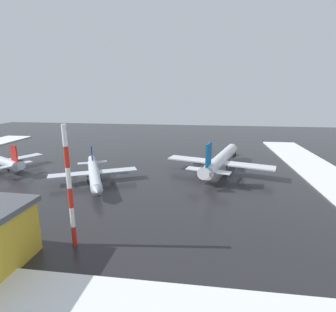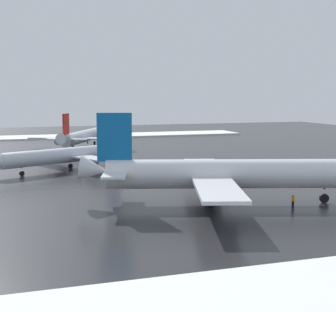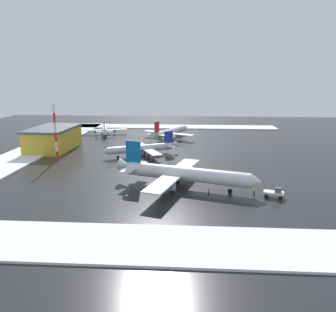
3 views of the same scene
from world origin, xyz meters
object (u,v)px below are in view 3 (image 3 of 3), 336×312
(pushback_tug, at_px, (275,192))
(ground_crew_by_nose_gear, at_px, (192,178))
(ground_crew_near_tug, at_px, (209,191))
(airplane_distant_tail, at_px, (105,129))
(airplane_foreground_jet, at_px, (170,132))
(antenna_mast, at_px, (55,132))
(traffic_cone_mid_line, at_px, (197,176))
(ground_crew_beside_wing, at_px, (254,191))
(traffic_cone_near_nose, at_px, (189,184))
(airplane_far_rear, at_px, (183,174))
(airplane_parked_starboard, at_px, (142,148))
(cargo_hangar, at_px, (53,138))

(pushback_tug, relative_size, ground_crew_by_nose_gear, 2.95)
(ground_crew_near_tug, bearing_deg, airplane_distant_tail, -82.61)
(airplane_foreground_jet, distance_m, pushback_tug, 80.26)
(antenna_mast, bearing_deg, traffic_cone_mid_line, 70.85)
(antenna_mast, height_order, traffic_cone_mid_line, antenna_mast)
(ground_crew_near_tug, bearing_deg, ground_crew_beside_wing, 160.54)
(ground_crew_by_nose_gear, xyz_separation_m, antenna_mast, (-20.25, -45.75, 8.76))
(pushback_tug, height_order, ground_crew_near_tug, pushback_tug)
(traffic_cone_near_nose, bearing_deg, antenna_mast, -117.83)
(pushback_tug, height_order, traffic_cone_near_nose, pushback_tug)
(airplane_far_rear, bearing_deg, antenna_mast, 166.43)
(ground_crew_beside_wing, bearing_deg, pushback_tug, -108.91)
(ground_crew_by_nose_gear, bearing_deg, ground_crew_near_tug, 14.75)
(airplane_far_rear, height_order, airplane_parked_starboard, airplane_far_rear)
(traffic_cone_near_nose, bearing_deg, pushback_tug, 69.45)
(airplane_distant_tail, xyz_separation_m, ground_crew_by_nose_gear, (73.54, 42.81, -1.62))
(airplane_far_rear, distance_m, traffic_cone_mid_line, 10.54)
(airplane_far_rear, xyz_separation_m, traffic_cone_near_nose, (-1.88, 1.55, -3.47))
(pushback_tug, relative_size, traffic_cone_near_nose, 9.17)
(pushback_tug, xyz_separation_m, ground_crew_by_nose_gear, (-11.06, -19.45, -0.31))
(airplane_distant_tail, xyz_separation_m, ground_crew_near_tug, (83.69, 46.74, -1.62))
(traffic_cone_mid_line, bearing_deg, ground_crew_near_tug, 10.52)
(antenna_mast, bearing_deg, ground_crew_by_nose_gear, 66.13)
(airplane_foreground_jet, xyz_separation_m, ground_crew_beside_wing, (73.44, 24.50, -2.05))
(pushback_tug, xyz_separation_m, antenna_mast, (-31.31, -65.20, 8.45))
(airplane_foreground_jet, height_order, ground_crew_beside_wing, airplane_foreground_jet)
(airplane_parked_starboard, distance_m, airplane_distant_tail, 51.36)
(traffic_cone_near_nose, bearing_deg, airplane_distant_tail, -151.41)
(ground_crew_near_tug, height_order, antenna_mast, antenna_mast)
(ground_crew_beside_wing, bearing_deg, airplane_distant_tail, 32.43)
(antenna_mast, bearing_deg, ground_crew_near_tug, 58.54)
(traffic_cone_mid_line, bearing_deg, ground_crew_beside_wing, 44.94)
(ground_crew_by_nose_gear, xyz_separation_m, ground_crew_near_tug, (10.16, 3.94, 0.00))
(airplane_foreground_jet, relative_size, pushback_tug, 5.64)
(cargo_hangar, bearing_deg, traffic_cone_near_nose, 54.46)
(ground_crew_near_tug, bearing_deg, antenna_mast, -53.26)
(airplane_far_rear, height_order, ground_crew_beside_wing, airplane_far_rear)
(airplane_parked_starboard, distance_m, pushback_tug, 54.48)
(airplane_foreground_jet, distance_m, ground_crew_beside_wing, 77.45)
(pushback_tug, bearing_deg, antenna_mast, 171.46)
(cargo_hangar, distance_m, traffic_cone_mid_line, 64.57)
(ground_crew_beside_wing, relative_size, traffic_cone_near_nose, 3.11)
(airplane_parked_starboard, distance_m, traffic_cone_mid_line, 31.40)
(ground_crew_beside_wing, height_order, ground_crew_near_tug, same)
(airplane_parked_starboard, height_order, ground_crew_near_tug, airplane_parked_starboard)
(airplane_parked_starboard, xyz_separation_m, ground_crew_near_tug, (38.84, 21.72, -1.79))
(ground_crew_beside_wing, height_order, ground_crew_by_nose_gear, same)
(airplane_far_rear, distance_m, cargo_hangar, 66.72)
(airplane_foreground_jet, distance_m, airplane_distant_tail, 34.64)
(traffic_cone_mid_line, bearing_deg, pushback_tug, 50.46)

